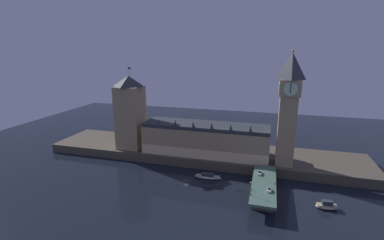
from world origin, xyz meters
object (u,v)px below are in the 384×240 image
object	(u,v)px
car_northbound_lead	(260,173)
street_lamp_near	(251,187)
pedestrian_mid_walk	(275,183)
victoria_tower	(130,112)
boat_downstream	(327,206)
boat_upstream	(208,177)
car_southbound_lead	(269,190)
pedestrian_near_rail	(252,190)
clock_tower	(288,106)

from	to	relation	value
car_northbound_lead	street_lamp_near	distance (m)	25.11
pedestrian_mid_walk	street_lamp_near	xyz separation A→B (m)	(-11.18, -13.86, 3.44)
car_northbound_lead	street_lamp_near	size ratio (longest dim) A/B	0.67
victoria_tower	boat_downstream	world-z (taller)	victoria_tower
boat_upstream	boat_downstream	xyz separation A→B (m)	(62.30, -16.33, 0.40)
car_southbound_lead	pedestrian_mid_walk	distance (m)	8.12
victoria_tower	car_southbound_lead	world-z (taller)	victoria_tower
car_southbound_lead	boat_upstream	distance (m)	41.13
boat_downstream	street_lamp_near	bearing A→B (deg)	-164.22
car_southbound_lead	boat_downstream	bearing A→B (deg)	8.11
pedestrian_near_rail	boat_upstream	xyz separation A→B (m)	(-27.08, 22.35, -6.97)
victoria_tower	boat_upstream	size ratio (longest dim) A/B	3.54
pedestrian_mid_walk	boat_downstream	world-z (taller)	pedestrian_mid_walk
pedestrian_near_rail	car_northbound_lead	bearing A→B (deg)	82.55
clock_tower	pedestrian_near_rail	world-z (taller)	clock_tower
pedestrian_near_rail	car_southbound_lead	bearing A→B (deg)	14.92
victoria_tower	pedestrian_mid_walk	bearing A→B (deg)	-19.82
clock_tower	street_lamp_near	distance (m)	57.85
pedestrian_mid_walk	boat_upstream	distance (m)	40.50
clock_tower	car_northbound_lead	size ratio (longest dim) A/B	14.67
pedestrian_near_rail	boat_downstream	distance (m)	36.33
car_northbound_lead	car_southbound_lead	distance (m)	19.22
clock_tower	boat_downstream	size ratio (longest dim) A/B	6.38
pedestrian_near_rail	victoria_tower	bearing A→B (deg)	152.77
clock_tower	boat_downstream	xyz separation A→B (m)	(19.10, -36.15, -40.73)
victoria_tower	boat_downstream	bearing A→B (deg)	-17.74
pedestrian_near_rail	boat_upstream	size ratio (longest dim) A/B	0.10
boat_upstream	boat_downstream	world-z (taller)	boat_downstream
clock_tower	car_northbound_lead	xyz separation A→B (m)	(-13.43, -21.56, -34.26)
pedestrian_mid_walk	boat_downstream	xyz separation A→B (m)	(24.44, -3.79, -6.67)
street_lamp_near	boat_upstream	distance (m)	38.97
boat_downstream	pedestrian_mid_walk	bearing A→B (deg)	171.19
pedestrian_mid_walk	pedestrian_near_rail	bearing A→B (deg)	-137.70
car_northbound_lead	street_lamp_near	xyz separation A→B (m)	(-3.09, -24.65, 3.64)
pedestrian_mid_walk	clock_tower	bearing A→B (deg)	80.62
pedestrian_near_rail	boat_downstream	world-z (taller)	pedestrian_near_rail
car_northbound_lead	boat_upstream	world-z (taller)	car_northbound_lead
clock_tower	pedestrian_near_rail	size ratio (longest dim) A/B	43.50
victoria_tower	pedestrian_near_rail	world-z (taller)	victoria_tower
victoria_tower	pedestrian_near_rail	xyz separation A→B (m)	(88.71, -45.66, -23.56)
pedestrian_near_rail	boat_downstream	size ratio (longest dim) A/B	0.15
pedestrian_near_rail	boat_upstream	world-z (taller)	pedestrian_near_rail
clock_tower	car_southbound_lead	bearing A→B (deg)	-101.36
car_southbound_lead	boat_downstream	world-z (taller)	car_southbound_lead
clock_tower	street_lamp_near	size ratio (longest dim) A/B	9.83
car_northbound_lead	pedestrian_mid_walk	bearing A→B (deg)	-53.17
boat_upstream	pedestrian_near_rail	bearing A→B (deg)	-39.53
clock_tower	boat_downstream	world-z (taller)	clock_tower
clock_tower	car_northbound_lead	distance (m)	42.65
clock_tower	victoria_tower	xyz separation A→B (m)	(-104.83, 3.49, -10.60)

